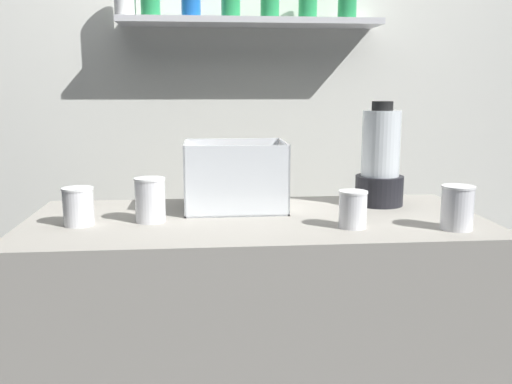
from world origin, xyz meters
The scene contains 8 objects.
counter centered at (0.00, 0.00, 0.45)m, with size 1.40×0.64×0.90m, color #9E998E.
back_wall_unit centered at (0.00, 0.77, 1.26)m, with size 2.60×0.24×2.50m.
carrot_display_bin centered at (-0.06, 0.13, 0.97)m, with size 0.33×0.25×0.22m.
blender_pitcher centered at (0.44, 0.16, 1.05)m, with size 0.16×0.16×0.35m.
juice_cup_mango_far_left centered at (-0.52, -0.05, 0.95)m, with size 0.09×0.09×0.11m.
juice_cup_mango_left centered at (-0.32, -0.02, 0.96)m, with size 0.09×0.09×0.13m.
juice_cup_carrot_middle centered at (0.26, -0.15, 0.95)m, with size 0.08×0.08×0.11m.
juice_cup_orange_right centered at (0.55, -0.20, 0.95)m, with size 0.09×0.09×0.12m.
Camera 1 is at (-0.16, -1.68, 1.29)m, focal length 39.33 mm.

